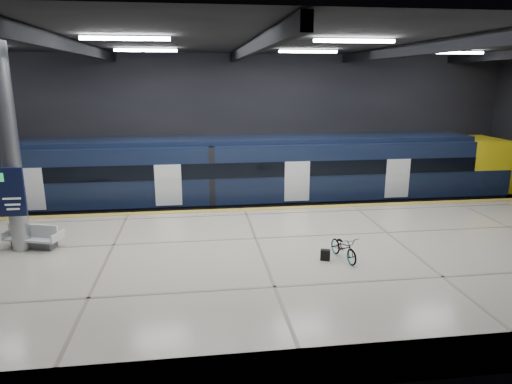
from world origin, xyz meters
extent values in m
plane|color=black|center=(0.00, 0.00, 0.00)|extent=(30.00, 30.00, 0.00)
cube|color=black|center=(0.00, 8.00, 4.00)|extent=(30.00, 0.10, 8.00)
cube|color=black|center=(0.00, -8.00, 4.00)|extent=(30.00, 0.10, 8.00)
cube|color=black|center=(0.00, 0.00, 8.00)|extent=(30.00, 16.00, 0.10)
cube|color=black|center=(-6.00, 0.00, 7.75)|extent=(0.25, 16.00, 0.40)
cube|color=black|center=(0.00, 0.00, 7.75)|extent=(0.25, 16.00, 0.40)
cube|color=black|center=(6.00, 0.00, 7.75)|extent=(0.25, 16.00, 0.40)
cube|color=white|center=(-4.00, -2.00, 7.88)|extent=(2.60, 0.18, 0.10)
cube|color=white|center=(3.00, -2.00, 7.88)|extent=(2.60, 0.18, 0.10)
cube|color=white|center=(-4.00, 4.00, 7.88)|extent=(2.60, 0.18, 0.10)
cube|color=white|center=(3.00, 4.00, 7.88)|extent=(2.60, 0.18, 0.10)
cube|color=white|center=(10.00, 4.00, 7.88)|extent=(2.60, 0.18, 0.10)
cube|color=beige|center=(0.00, -2.50, 0.55)|extent=(30.00, 11.00, 1.10)
cube|color=gold|center=(0.00, 2.75, 1.11)|extent=(30.00, 0.40, 0.01)
cube|color=gray|center=(0.00, 4.78, 0.08)|extent=(30.00, 0.08, 0.16)
cube|color=gray|center=(0.00, 6.22, 0.08)|extent=(30.00, 0.08, 0.16)
cube|color=black|center=(-0.34, 5.50, 0.55)|extent=(24.00, 2.58, 0.80)
cube|color=black|center=(-0.34, 5.50, 2.33)|extent=(24.00, 2.80, 2.75)
cube|color=black|center=(-0.34, 5.50, 3.82)|extent=(24.00, 2.30, 0.24)
cube|color=black|center=(-0.34, 4.09, 2.60)|extent=(24.00, 0.04, 0.70)
cube|color=white|center=(2.66, 4.08, 2.00)|extent=(1.20, 0.05, 1.90)
cube|color=yellow|center=(12.66, 5.50, 2.33)|extent=(2.00, 2.80, 2.75)
cube|color=black|center=(12.96, 5.50, 2.50)|extent=(1.60, 2.38, 0.80)
cube|color=#595B60|center=(-7.63, -0.90, 1.24)|extent=(1.54, 0.87, 0.27)
cube|color=silver|center=(-7.63, -0.90, 1.45)|extent=(1.98, 1.29, 0.07)
cube|color=silver|center=(-7.63, -0.90, 1.70)|extent=(1.77, 0.62, 0.46)
cube|color=silver|center=(-8.51, -0.63, 1.56)|extent=(0.28, 0.76, 0.27)
cube|color=silver|center=(-6.76, -1.18, 1.56)|extent=(0.28, 0.76, 0.27)
imported|color=#99999E|center=(2.53, -3.32, 1.50)|extent=(0.85, 1.61, 0.80)
cube|color=black|center=(1.93, -3.32, 1.28)|extent=(0.34, 0.27, 0.35)
cylinder|color=#9EA0A5|center=(-8.00, -1.00, 4.55)|extent=(0.60, 0.60, 6.90)
cube|color=black|center=(-8.00, -1.42, 3.20)|extent=(0.90, 0.12, 1.60)
camera|label=1|loc=(-2.07, -16.49, 6.75)|focal=32.00mm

